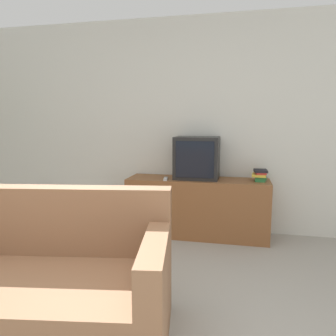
% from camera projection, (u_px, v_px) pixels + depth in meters
% --- Properties ---
extents(wall_back, '(9.00, 0.06, 2.60)m').
position_uv_depth(wall_back, '(183.00, 126.00, 4.08)').
color(wall_back, silver).
rests_on(wall_back, ground_plane).
extents(tv_stand, '(1.65, 0.46, 0.69)m').
position_uv_depth(tv_stand, '(197.00, 207.00, 3.89)').
color(tv_stand, brown).
rests_on(tv_stand, ground_plane).
extents(television, '(0.51, 0.40, 0.49)m').
position_uv_depth(television, '(197.00, 158.00, 3.84)').
color(television, black).
rests_on(television, tv_stand).
extents(couch, '(1.89, 1.15, 0.91)m').
position_uv_depth(couch, '(27.00, 291.00, 2.05)').
color(couch, '#8C6042').
rests_on(couch, ground_plane).
extents(book_stack, '(0.18, 0.23, 0.13)m').
position_uv_depth(book_stack, '(260.00, 175.00, 3.71)').
color(book_stack, '#2D753D').
rests_on(book_stack, tv_stand).
extents(remote_on_stand, '(0.06, 0.15, 0.02)m').
position_uv_depth(remote_on_stand, '(166.00, 179.00, 3.78)').
color(remote_on_stand, '#B7B7B7').
rests_on(remote_on_stand, tv_stand).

